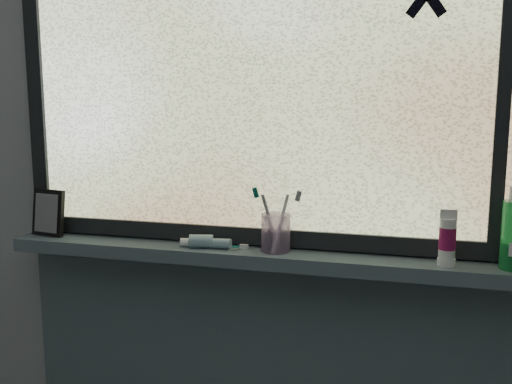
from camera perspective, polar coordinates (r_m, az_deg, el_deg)
The scene contains 11 objects.
wall_back at distance 1.67m, azimuth 2.08°, elevation 2.38°, with size 3.00×0.01×2.50m, color #9EA3A8.
windowsill at distance 1.65m, azimuth 1.43°, elevation -6.58°, with size 1.62×0.14×0.04m, color #4B5C64.
window_pane at distance 1.64m, azimuth 1.95°, elevation 12.05°, with size 1.50×0.01×1.00m, color silver.
frame_bottom at distance 1.68m, azimuth 1.83°, elevation -4.51°, with size 1.60×0.03×0.05m, color black.
frame_left at distance 1.96m, azimuth -21.11°, elevation 10.99°, with size 0.05×0.03×1.10m, color black.
frame_mullion at distance 1.61m, azimuth 23.68°, elevation 11.36°, with size 0.04×0.03×1.00m, color black.
vanity_mirror at distance 1.93m, azimuth -20.04°, elevation -1.93°, with size 0.12×0.06×0.15m, color black.
toothpaste_tube at distance 1.67m, azimuth -4.76°, elevation -4.98°, with size 0.22×0.05×0.04m, color silver, non-canonical shape.
toothbrush_cup at distance 1.63m, azimuth 1.99°, elevation -4.09°, with size 0.08×0.08×0.11m, color #D3AAE1.
toothbrush_lying at distance 1.68m, azimuth -4.22°, elevation -5.37°, with size 0.20×0.02×0.01m, color #0B6558, non-canonical shape.
cream_tube at distance 1.56m, azimuth 18.61°, elevation -4.18°, with size 0.04×0.04×0.11m, color silver.
Camera 1 is at (0.38, -0.31, 1.45)m, focal length 40.00 mm.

